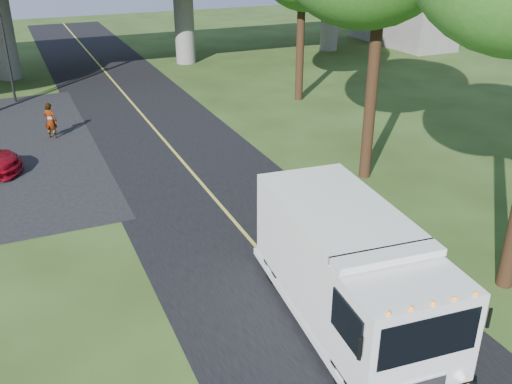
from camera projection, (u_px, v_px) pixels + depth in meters
ground at (355, 362)px, 13.04m from camera, size 120.00×120.00×0.00m
road at (209, 193)px, 21.33m from camera, size 7.00×90.00×0.02m
lane_line at (209, 192)px, 21.32m from camera, size 0.12×90.00×0.01m
overpass at (96, 2)px, 37.66m from camera, size 54.00×10.00×7.30m
traffic_signal at (5, 45)px, 31.07m from camera, size 0.18×0.22×5.20m
step_van at (348, 267)px, 13.77m from camera, size 3.15×7.14×2.91m
pedestrian at (50, 121)px, 26.55m from camera, size 0.74×0.68×1.70m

